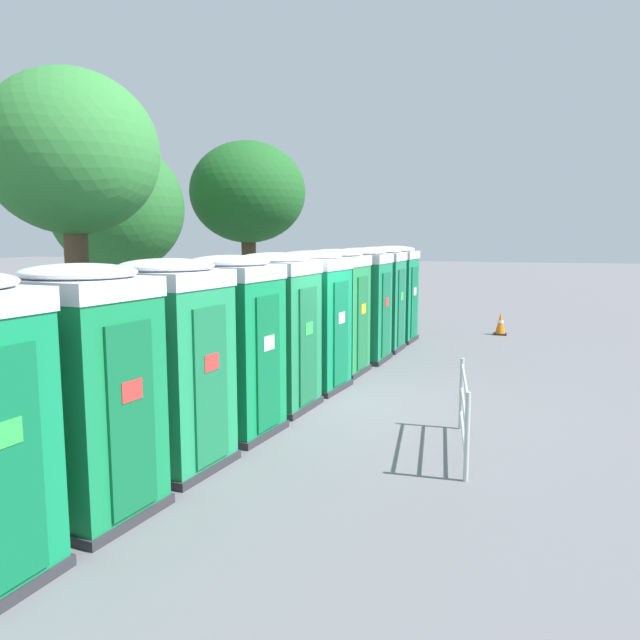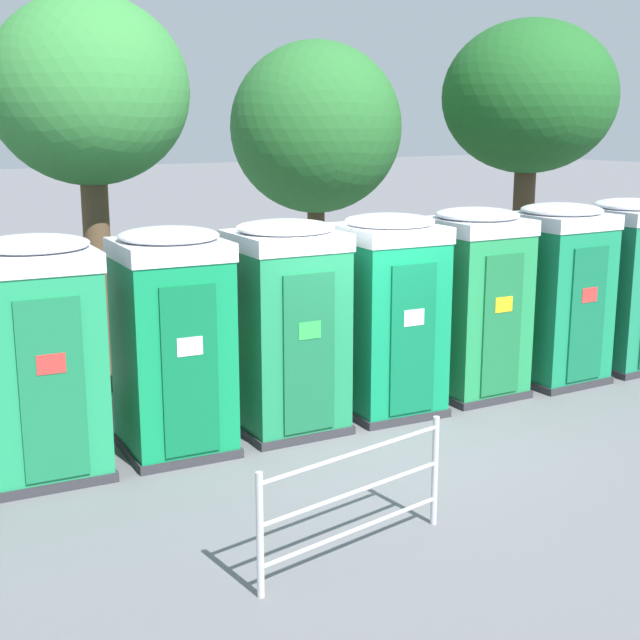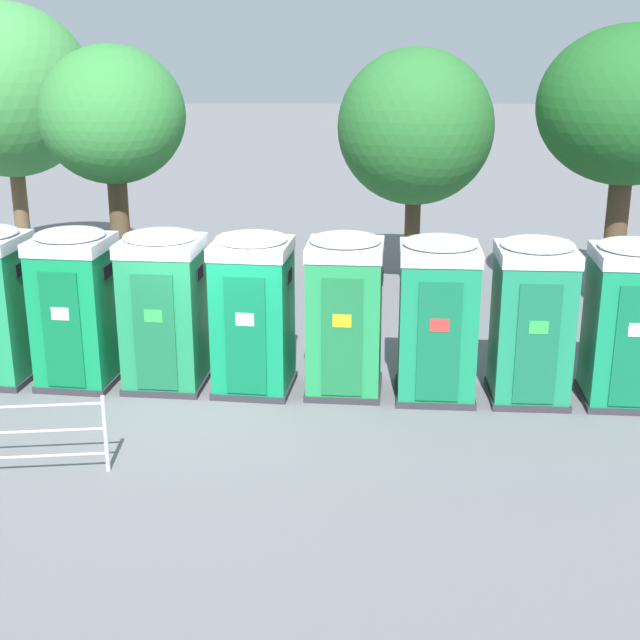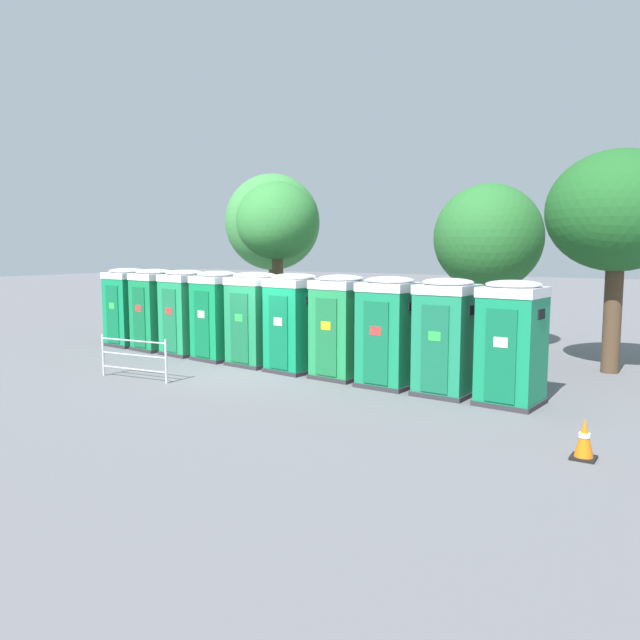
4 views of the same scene
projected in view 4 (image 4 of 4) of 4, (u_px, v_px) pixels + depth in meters
ground_plane at (262, 371)px, 16.25m from camera, size 120.00×120.00×0.00m
portapotty_0 at (128, 307)px, 20.38m from camera, size 1.32×1.30×2.54m
portapotty_1 at (155, 309)px, 19.51m from camera, size 1.32×1.34×2.54m
portapotty_2 at (185, 312)px, 18.65m from camera, size 1.35×1.34×2.54m
portapotty_3 at (218, 315)px, 17.77m from camera, size 1.31×1.33×2.54m
portapotty_4 at (255, 318)px, 16.92m from camera, size 1.34×1.31×2.54m
portapotty_5 at (294, 322)px, 16.02m from camera, size 1.33×1.34×2.54m
portapotty_6 at (340, 326)px, 15.21m from camera, size 1.27×1.29×2.54m
portapotty_7 at (389, 331)px, 14.28m from camera, size 1.29×1.27×2.54m
portapotty_8 at (447, 336)px, 13.44m from camera, size 1.24×1.26×2.54m
portapotty_9 at (512, 342)px, 12.59m from camera, size 1.28×1.29×2.54m
street_tree_0 at (618, 212)px, 15.55m from camera, size 3.48×3.48×5.62m
street_tree_1 at (488, 238)px, 19.28m from camera, size 3.34×3.34×5.16m
street_tree_2 at (273, 223)px, 24.63m from camera, size 3.73×3.73×6.09m
street_tree_3 at (277, 223)px, 19.59m from camera, size 2.60×2.60×5.26m
traffic_cone at (584, 439)px, 9.37m from camera, size 0.36×0.36×0.64m
event_barrier at (134, 356)px, 15.09m from camera, size 2.05×0.28×1.05m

